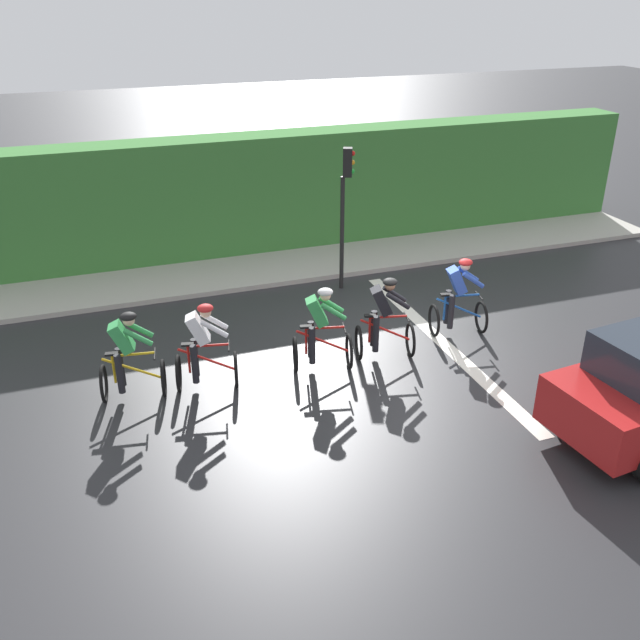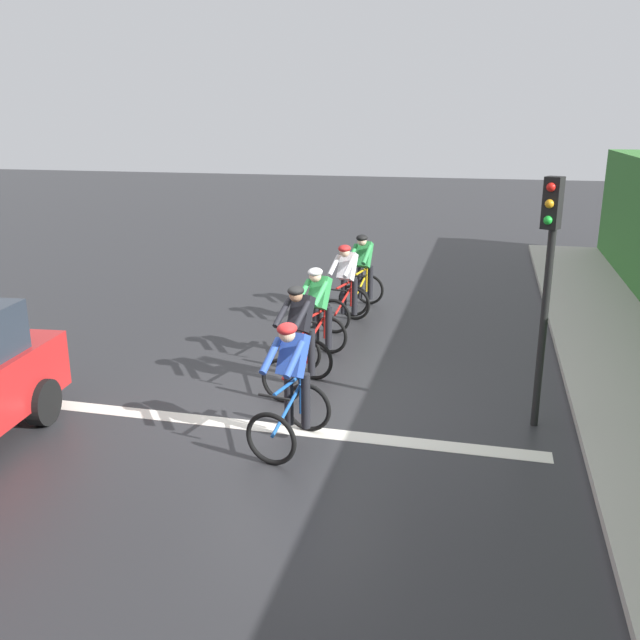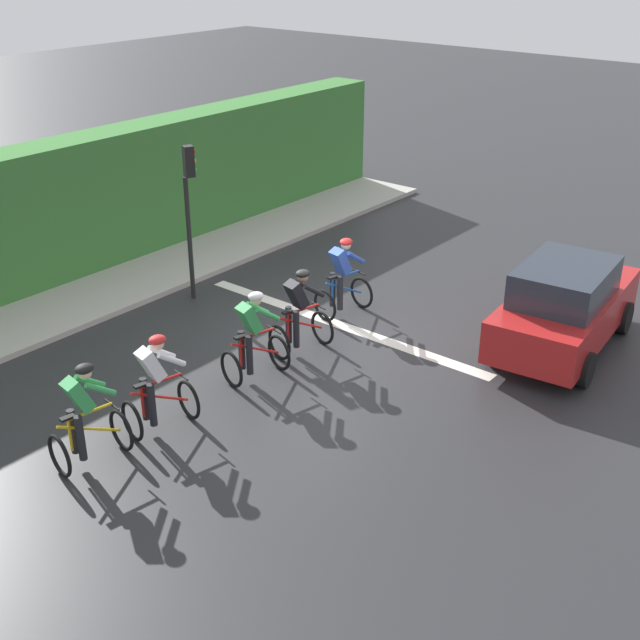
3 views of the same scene
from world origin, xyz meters
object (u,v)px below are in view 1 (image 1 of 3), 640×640
object	(u,v)px
cyclist_lead	(128,358)
traffic_light_near_crossing	(345,197)
cyclist_trailing	(458,299)
cyclist_fourth	(384,320)
cyclist_mid	(320,331)
cyclist_second	(203,349)

from	to	relation	value
cyclist_lead	traffic_light_near_crossing	bearing A→B (deg)	-57.86
cyclist_trailing	cyclist_fourth	bearing A→B (deg)	102.33
cyclist_fourth	cyclist_trailing	size ratio (longest dim) A/B	1.00
cyclist_fourth	cyclist_trailing	world-z (taller)	same
cyclist_mid	cyclist_second	bearing A→B (deg)	89.02
cyclist_lead	traffic_light_near_crossing	size ratio (longest dim) A/B	0.50
cyclist_mid	cyclist_trailing	xyz separation A→B (m)	(0.44, -3.14, 0.00)
cyclist_fourth	cyclist_mid	bearing A→B (deg)	91.51
cyclist_trailing	cyclist_mid	bearing A→B (deg)	97.92
cyclist_fourth	cyclist_trailing	distance (m)	1.88
cyclist_second	cyclist_trailing	xyz separation A→B (m)	(0.40, -5.31, 0.00)
cyclist_trailing	traffic_light_near_crossing	size ratio (longest dim) A/B	0.50
cyclist_second	cyclist_mid	size ratio (longest dim) A/B	1.00
cyclist_lead	cyclist_mid	distance (m)	3.46
cyclist_second	cyclist_mid	xyz separation A→B (m)	(-0.04, -2.18, 0.00)
cyclist_second	cyclist_mid	bearing A→B (deg)	-90.98
cyclist_second	cyclist_fourth	world-z (taller)	same
cyclist_lead	cyclist_fourth	size ratio (longest dim) A/B	1.00
cyclist_second	cyclist_fourth	size ratio (longest dim) A/B	1.00
cyclist_lead	cyclist_fourth	distance (m)	4.76
cyclist_lead	cyclist_trailing	world-z (taller)	same
cyclist_lead	cyclist_second	xyz separation A→B (m)	(-0.10, -1.28, 0.00)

